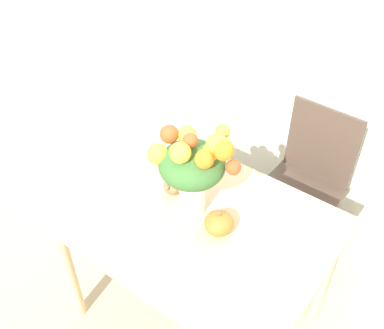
% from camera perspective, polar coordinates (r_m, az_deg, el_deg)
% --- Properties ---
extents(ground_plane, '(12.00, 12.00, 0.00)m').
position_cam_1_polar(ground_plane, '(2.59, 0.51, -18.38)').
color(ground_plane, tan).
extents(wall_back, '(8.00, 0.06, 2.70)m').
position_cam_1_polar(wall_back, '(2.54, 17.82, 18.92)').
color(wall_back, silver).
rests_on(wall_back, ground_plane).
extents(dining_table, '(1.15, 0.86, 0.77)m').
position_cam_1_polar(dining_table, '(2.06, 0.61, -9.09)').
color(dining_table, '#D1B284').
rests_on(dining_table, ground_plane).
extents(flower_vase, '(0.37, 0.31, 0.44)m').
position_cam_1_polar(flower_vase, '(1.82, 0.11, -0.21)').
color(flower_vase, silver).
rests_on(flower_vase, dining_table).
extents(pumpkin, '(0.12, 0.12, 0.11)m').
position_cam_1_polar(pumpkin, '(1.89, 3.49, -7.37)').
color(pumpkin, orange).
rests_on(pumpkin, dining_table).
extents(turkey_figurine, '(0.08, 0.11, 0.07)m').
position_cam_1_polar(turkey_figurine, '(2.07, -2.42, -2.65)').
color(turkey_figurine, '#936642').
rests_on(turkey_figurine, dining_table).
extents(dining_chair_near_window, '(0.43, 0.43, 0.93)m').
position_cam_1_polar(dining_chair_near_window, '(2.61, 14.06, -2.49)').
color(dining_chair_near_window, '#47382D').
rests_on(dining_chair_near_window, ground_plane).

